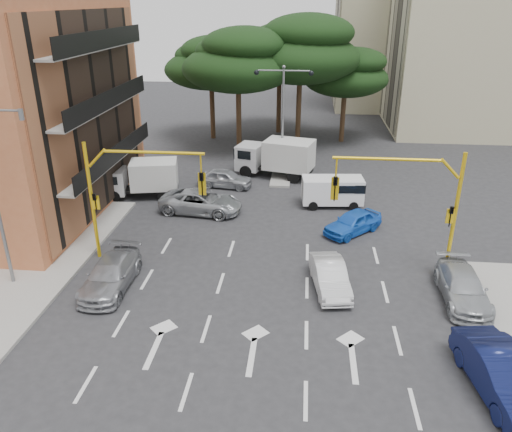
# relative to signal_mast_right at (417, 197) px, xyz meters

# --- Properties ---
(ground) EXTENTS (120.00, 120.00, 0.00)m
(ground) POSITION_rel_signal_mast_right_xyz_m (-6.80, -1.99, -3.88)
(ground) COLOR #28282B
(ground) RESTS_ON ground
(median_strip) EXTENTS (1.40, 6.00, 0.15)m
(median_strip) POSITION_rel_signal_mast_right_xyz_m (-6.80, 14.01, -3.81)
(median_strip) COLOR gray
(median_strip) RESTS_ON ground
(apartment_beige_near) EXTENTS (20.20, 12.15, 18.70)m
(apartment_beige_near) POSITION_rel_signal_mast_right_xyz_m (13.15, 30.01, 5.47)
(apartment_beige_near) COLOR #BDB38E
(apartment_beige_near) RESTS_ON ground
(apartment_beige_far) EXTENTS (16.20, 12.15, 16.70)m
(apartment_beige_far) POSITION_rel_signal_mast_right_xyz_m (6.15, 42.01, 4.47)
(apartment_beige_far) COLOR #BDB38E
(apartment_beige_far) RESTS_ON ground
(pine_left_near) EXTENTS (9.15, 9.15, 10.23)m
(pine_left_near) POSITION_rel_signal_mast_right_xyz_m (-10.75, 19.96, 3.72)
(pine_left_near) COLOR #382616
(pine_left_near) RESTS_ON ground
(pine_center) EXTENTS (9.98, 9.98, 11.16)m
(pine_center) POSITION_rel_signal_mast_right_xyz_m (-5.75, 21.96, 4.41)
(pine_center) COLOR #382616
(pine_center) RESTS_ON ground
(pine_left_far) EXTENTS (8.32, 8.32, 9.30)m
(pine_left_far) POSITION_rel_signal_mast_right_xyz_m (-13.75, 23.96, 3.03)
(pine_left_far) COLOR #382616
(pine_left_far) RESTS_ON ground
(pine_right) EXTENTS (7.49, 7.49, 8.37)m
(pine_right) POSITION_rel_signal_mast_right_xyz_m (-1.75, 23.96, 2.33)
(pine_right) COLOR #382616
(pine_right) RESTS_ON ground
(pine_back) EXTENTS (9.15, 9.15, 10.23)m
(pine_back) POSITION_rel_signal_mast_right_xyz_m (-7.75, 26.96, 3.72)
(pine_back) COLOR #382616
(pine_back) RESTS_ON ground
(signal_mast_right) EXTENTS (5.79, 0.37, 6.00)m
(signal_mast_right) POSITION_rel_signal_mast_right_xyz_m (0.00, 0.00, 0.00)
(signal_mast_right) COLOR yellow
(signal_mast_right) RESTS_ON ground
(signal_mast_left) EXTENTS (5.79, 0.37, 6.00)m
(signal_mast_left) POSITION_rel_signal_mast_right_xyz_m (-13.61, 0.00, 0.00)
(signal_mast_left) COLOR yellow
(signal_mast_left) RESTS_ON ground
(street_lamp_center) EXTENTS (4.16, 0.36, 7.77)m
(street_lamp_center) POSITION_rel_signal_mast_right_xyz_m (-6.80, 14.01, 1.54)
(street_lamp_center) COLOR slate
(street_lamp_center) RESTS_ON median_strip
(car_white_hatch) EXTENTS (1.93, 4.03, 1.28)m
(car_white_hatch) POSITION_rel_signal_mast_right_xyz_m (-3.80, -1.95, -3.25)
(car_white_hatch) COLOR silver
(car_white_hatch) RESTS_ON ground
(car_blue_compact) EXTENTS (3.69, 3.70, 1.27)m
(car_blue_compact) POSITION_rel_signal_mast_right_xyz_m (-2.30, 4.15, -3.25)
(car_blue_compact) COLOR blue
(car_blue_compact) RESTS_ON ground
(car_silver_wagon) EXTENTS (1.86, 4.56, 1.32)m
(car_silver_wagon) POSITION_rel_signal_mast_right_xyz_m (-13.67, -2.82, -3.22)
(car_silver_wagon) COLOR gray
(car_silver_wagon) RESTS_ON ground
(car_silver_cross_a) EXTENTS (5.25, 2.88, 1.39)m
(car_silver_cross_a) POSITION_rel_signal_mast_right_xyz_m (-11.34, 6.19, -3.19)
(car_silver_cross_a) COLOR #9EA1A5
(car_silver_cross_a) RESTS_ON ground
(car_silver_cross_b) EXTENTS (3.95, 2.05, 1.28)m
(car_silver_cross_b) POSITION_rel_signal_mast_right_xyz_m (-10.59, 10.82, -3.24)
(car_silver_cross_b) COLOR #ABADB3
(car_silver_cross_b) RESTS_ON ground
(car_navy_parked) EXTENTS (2.30, 4.79, 1.51)m
(car_navy_parked) POSITION_rel_signal_mast_right_xyz_m (1.58, -8.00, -3.13)
(car_navy_parked) COLOR #0C133F
(car_navy_parked) RESTS_ON ground
(car_silver_parked) EXTENTS (1.88, 4.45, 1.28)m
(car_silver_parked) POSITION_rel_signal_mast_right_xyz_m (1.90, -2.32, -3.24)
(car_silver_parked) COLOR #A3A7AB
(car_silver_parked) RESTS_ON ground
(van_white) EXTENTS (3.92, 2.05, 1.89)m
(van_white) POSITION_rel_signal_mast_right_xyz_m (-3.31, 8.09, -2.94)
(van_white) COLOR white
(van_white) RESTS_ON ground
(box_truck_a) EXTENTS (5.27, 3.03, 2.44)m
(box_truck_a) POSITION_rel_signal_mast_right_xyz_m (-15.80, 8.43, -2.66)
(box_truck_a) COLOR silver
(box_truck_a) RESTS_ON ground
(box_truck_b) EXTENTS (6.09, 3.75, 2.79)m
(box_truck_b) POSITION_rel_signal_mast_right_xyz_m (-7.25, 13.51, -2.49)
(box_truck_b) COLOR silver
(box_truck_b) RESTS_ON ground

